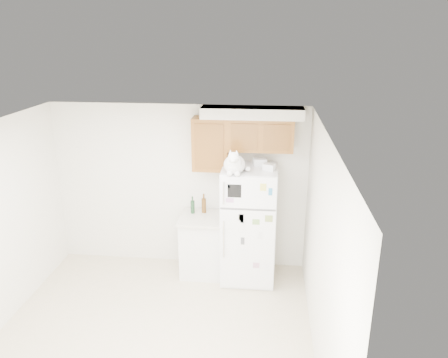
# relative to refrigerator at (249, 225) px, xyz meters

# --- Properties ---
(ground_plane) EXTENTS (3.80, 4.00, 0.01)m
(ground_plane) POSITION_rel_refrigerator_xyz_m (-1.07, -1.61, -0.86)
(ground_plane) COLOR beige
(room_shell) EXTENTS (3.84, 4.04, 2.52)m
(room_shell) POSITION_rel_refrigerator_xyz_m (-0.94, -1.36, 0.82)
(room_shell) COLOR silver
(room_shell) RESTS_ON ground_plane
(refrigerator) EXTENTS (0.76, 0.78, 1.70)m
(refrigerator) POSITION_rel_refrigerator_xyz_m (0.00, 0.00, 0.00)
(refrigerator) COLOR white
(refrigerator) RESTS_ON ground_plane
(base_counter) EXTENTS (0.64, 0.64, 0.92)m
(base_counter) POSITION_rel_refrigerator_xyz_m (-0.69, 0.07, -0.39)
(base_counter) COLOR white
(base_counter) RESTS_ON ground_plane
(cat) EXTENTS (0.35, 0.51, 0.36)m
(cat) POSITION_rel_refrigerator_xyz_m (-0.19, -0.26, 0.98)
(cat) COLOR white
(cat) RESTS_ON refrigerator
(storage_box_back) EXTENTS (0.21, 0.17, 0.10)m
(storage_box_back) POSITION_rel_refrigerator_xyz_m (0.13, 0.14, 0.90)
(storage_box_back) COLOR white
(storage_box_back) RESTS_ON refrigerator
(storage_box_front) EXTENTS (0.18, 0.15, 0.09)m
(storage_box_front) POSITION_rel_refrigerator_xyz_m (0.26, -0.07, 0.89)
(storage_box_front) COLOR white
(storage_box_front) RESTS_ON refrigerator
(bottle_green) EXTENTS (0.06, 0.06, 0.26)m
(bottle_green) POSITION_rel_refrigerator_xyz_m (-0.84, 0.18, 0.20)
(bottle_green) COLOR #19381E
(bottle_green) RESTS_ON base_counter
(bottle_amber) EXTENTS (0.07, 0.07, 0.29)m
(bottle_amber) POSITION_rel_refrigerator_xyz_m (-0.68, 0.22, 0.22)
(bottle_amber) COLOR #593814
(bottle_amber) RESTS_ON base_counter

